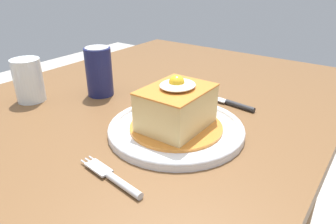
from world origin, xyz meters
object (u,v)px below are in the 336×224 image
Objects in this scene: fork at (115,179)px; knife at (231,103)px; main_plate at (176,128)px; drinking_glass at (29,83)px; soda_can at (99,72)px.

fork is 0.86× the size of knife.
main_plate is 0.39m from drinking_glass.
knife is at bearing -58.03° from drinking_glass.
fork is 0.38m from soda_can.
drinking_glass is at bearing 100.69° from main_plate.
soda_can is at bearing -40.90° from drinking_glass.
main_plate is 0.19m from knife.
knife is 1.58× the size of drinking_glass.
main_plate is 2.58× the size of drinking_glass.
knife is at bearing -2.71° from fork.
fork is at bearing -105.95° from drinking_glass.
main_plate is 0.28m from soda_can.
soda_can reaches higher than main_plate.
soda_can reaches higher than drinking_glass.
main_plate is at bearing -79.31° from drinking_glass.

